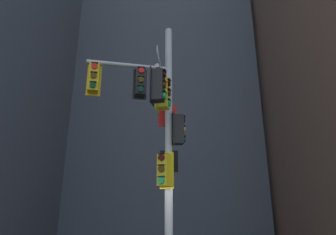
# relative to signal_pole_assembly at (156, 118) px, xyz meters

# --- Properties ---
(building_mid_block) EXTENTS (16.65, 16.65, 47.66)m
(building_mid_block) POSITION_rel_signal_pole_assembly_xyz_m (-1.11, 21.75, 19.11)
(building_mid_block) COLOR #4C5460
(building_mid_block) RESTS_ON ground
(signal_pole_assembly) EXTENTS (3.36, 2.36, 8.31)m
(signal_pole_assembly) POSITION_rel_signal_pole_assembly_xyz_m (0.00, 0.00, 0.00)
(signal_pole_assembly) COLOR #B2B2B5
(signal_pole_assembly) RESTS_ON ground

